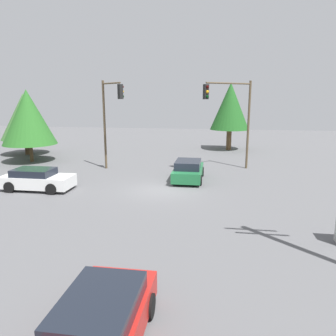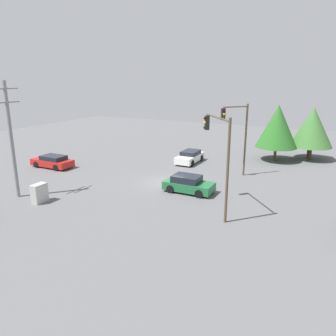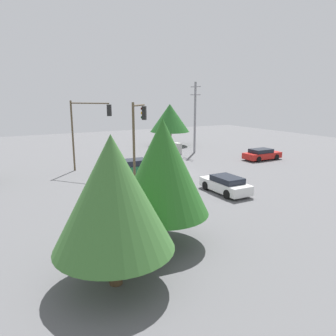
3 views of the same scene
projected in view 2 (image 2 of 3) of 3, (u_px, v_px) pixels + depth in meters
name	position (u px, v px, depth m)	size (l,w,h in m)	color
ground_plane	(167.00, 183.00, 30.00)	(80.00, 80.00, 0.00)	#5B5B5E
sedan_red	(53.00, 161.00, 34.95)	(2.04, 4.56, 1.30)	red
sedan_white	(190.00, 157.00, 36.91)	(4.39, 1.97, 1.33)	silver
sedan_green	(188.00, 184.00, 27.36)	(2.04, 4.13, 1.42)	#1E6638
traffic_signal_main	(219.00, 147.00, 22.10)	(3.62, 3.06, 6.94)	brown
traffic_signal_cross	(237.00, 129.00, 30.68)	(2.22, 2.03, 6.95)	brown
utility_pole_tall	(11.00, 138.00, 25.20)	(2.20, 0.28, 9.11)	gray
electrical_cabinet	(39.00, 193.00, 25.08)	(1.19, 0.66, 1.47)	#B2B2AD
tree_corner	(277.00, 126.00, 36.95)	(4.64, 4.64, 6.36)	#4C3823
tree_behind	(312.00, 127.00, 37.62)	(4.75, 4.75, 6.04)	#4C3823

